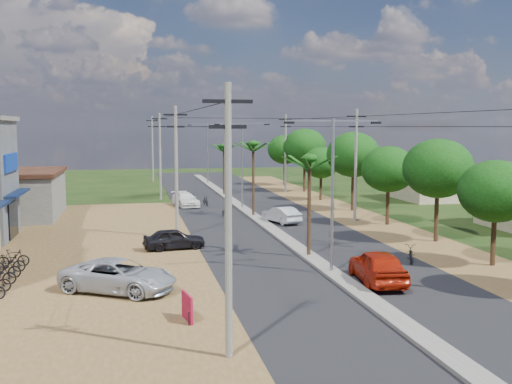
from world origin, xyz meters
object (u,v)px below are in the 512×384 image
(car_parked_silver, at_px, (119,277))
(roadside_sign, at_px, (187,308))
(car_silver_mid, at_px, (281,215))
(car_white_far, at_px, (185,200))
(car_red_near, at_px, (378,267))
(car_parked_dark, at_px, (174,239))
(moto_rider_east, at_px, (410,255))

(car_parked_silver, distance_m, roadside_sign, 5.48)
(car_silver_mid, bearing_deg, car_white_far, -78.60)
(car_red_near, relative_size, car_white_far, 1.08)
(car_red_near, xyz_separation_m, car_parked_dark, (-9.10, 10.14, -0.18))
(car_white_far, xyz_separation_m, roadside_sign, (-3.00, -33.78, -0.10))
(car_parked_silver, bearing_deg, car_red_near, -64.11)
(moto_rider_east, bearing_deg, car_silver_mid, -51.53)
(car_red_near, bearing_deg, moto_rider_east, -127.55)
(car_silver_mid, bearing_deg, roadside_sign, 48.72)
(car_silver_mid, distance_m, roadside_sign, 24.31)
(car_parked_dark, xyz_separation_m, moto_rider_east, (12.70, -6.39, -0.18))
(car_white_far, distance_m, car_parked_dark, 19.99)
(roadside_sign, bearing_deg, car_white_far, 74.70)
(moto_rider_east, bearing_deg, roadside_sign, 54.26)
(car_parked_silver, height_order, car_parked_dark, car_parked_silver)
(car_white_far, bearing_deg, car_parked_silver, -113.06)
(car_parked_dark, bearing_deg, car_red_near, -145.97)
(car_parked_dark, height_order, roadside_sign, car_parked_dark)
(car_silver_mid, xyz_separation_m, moto_rider_east, (3.70, -14.81, -0.19))
(car_silver_mid, distance_m, car_white_far, 13.13)
(car_red_near, height_order, moto_rider_east, car_red_near)
(car_parked_silver, distance_m, moto_rider_east, 16.13)
(car_parked_silver, bearing_deg, car_parked_dark, 11.25)
(car_white_far, xyz_separation_m, car_parked_silver, (-5.69, -29.01, 0.10))
(car_white_far, height_order, car_parked_silver, car_parked_silver)
(car_parked_silver, bearing_deg, roadside_sign, -120.26)
(car_red_near, distance_m, moto_rider_east, 5.22)
(car_white_far, relative_size, car_parked_dark, 1.18)
(car_parked_silver, xyz_separation_m, car_parked_dark, (3.19, 9.18, -0.10))
(car_red_near, bearing_deg, roadside_sign, 27.84)
(car_parked_silver, bearing_deg, moto_rider_east, -49.65)
(car_silver_mid, bearing_deg, car_red_near, 72.04)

